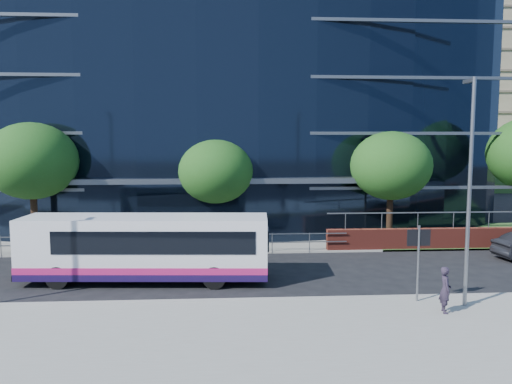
{
  "coord_description": "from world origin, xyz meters",
  "views": [
    {
      "loc": [
        -2.5,
        -18.93,
        6.03
      ],
      "look_at": [
        -0.8,
        8.0,
        3.19
      ],
      "focal_mm": 35.0,
      "sensor_mm": 36.0,
      "label": 1
    }
  ],
  "objects": [
    {
      "name": "city_bus",
      "position": [
        -5.77,
        2.07,
        1.49
      ],
      "size": [
        10.5,
        3.05,
        2.8
      ],
      "rotation": [
        0.0,
        0.0,
        -0.07
      ],
      "color": "silver",
      "rests_on": "ground"
    },
    {
      "name": "streetlight_east",
      "position": [
        6.0,
        -2.17,
        4.44
      ],
      "size": [
        0.15,
        0.77,
        8.0
      ],
      "color": "slate",
      "rests_on": "pavement_near"
    },
    {
      "name": "tree_far_b",
      "position": [
        -3.0,
        9.5,
        4.21
      ],
      "size": [
        4.29,
        4.29,
        6.05
      ],
      "color": "black",
      "rests_on": "ground"
    },
    {
      "name": "yellow_line_inner",
      "position": [
        0.0,
        -0.65,
        0.01
      ],
      "size": [
        80.0,
        0.08,
        0.01
      ],
      "primitive_type": "cube",
      "color": "gold",
      "rests_on": "ground"
    },
    {
      "name": "tree_far_a",
      "position": [
        -13.0,
        9.0,
        4.86
      ],
      "size": [
        4.95,
        4.95,
        6.98
      ],
      "color": "black",
      "rests_on": "ground"
    },
    {
      "name": "pavement_near",
      "position": [
        0.0,
        -5.0,
        0.07
      ],
      "size": [
        80.0,
        8.0,
        0.15
      ],
      "primitive_type": "cube",
      "color": "gray",
      "rests_on": "ground"
    },
    {
      "name": "far_forecourt",
      "position": [
        -6.0,
        11.0,
        0.05
      ],
      "size": [
        50.0,
        8.0,
        0.1
      ],
      "primitive_type": "cube",
      "color": "gray",
      "rests_on": "ground"
    },
    {
      "name": "apartment_block",
      "position": [
        32.0,
        57.21,
        11.11
      ],
      "size": [
        60.0,
        42.0,
        30.0
      ],
      "color": "#2D511E",
      "rests_on": "ground"
    },
    {
      "name": "street_sign",
      "position": [
        4.5,
        -1.59,
        2.15
      ],
      "size": [
        0.85,
        0.09,
        2.8
      ],
      "color": "slate",
      "rests_on": "pavement_near"
    },
    {
      "name": "tree_far_c",
      "position": [
        7.0,
        9.0,
        4.54
      ],
      "size": [
        4.62,
        4.62,
        6.51
      ],
      "color": "black",
      "rests_on": "ground"
    },
    {
      "name": "pedestrian",
      "position": [
        4.97,
        -2.85,
        0.94
      ],
      "size": [
        0.47,
        0.63,
        1.59
      ],
      "primitive_type": "imported",
      "rotation": [
        0.0,
        0.0,
        1.41
      ],
      "color": "#292031",
      "rests_on": "pavement_near"
    },
    {
      "name": "yellow_line_outer",
      "position": [
        0.0,
        -0.8,
        0.01
      ],
      "size": [
        80.0,
        0.08,
        0.01
      ],
      "primitive_type": "cube",
      "color": "gold",
      "rests_on": "ground"
    },
    {
      "name": "ground",
      "position": [
        0.0,
        0.0,
        0.0
      ],
      "size": [
        200.0,
        200.0,
        0.0
      ],
      "primitive_type": "plane",
      "color": "black",
      "rests_on": "ground"
    },
    {
      "name": "guard_railings",
      "position": [
        -8.0,
        7.0,
        0.82
      ],
      "size": [
        24.0,
        0.05,
        1.1
      ],
      "color": "slate",
      "rests_on": "ground"
    },
    {
      "name": "glass_office",
      "position": [
        -4.0,
        20.85,
        8.0
      ],
      "size": [
        44.0,
        23.1,
        16.0
      ],
      "color": "black",
      "rests_on": "ground"
    },
    {
      "name": "tree_dist_e",
      "position": [
        24.0,
        40.0,
        4.54
      ],
      "size": [
        4.62,
        4.62,
        6.51
      ],
      "color": "black",
      "rests_on": "ground"
    },
    {
      "name": "kerb",
      "position": [
        0.0,
        -1.0,
        0.08
      ],
      "size": [
        80.0,
        0.25,
        0.16
      ],
      "primitive_type": "cube",
      "color": "gray",
      "rests_on": "ground"
    }
  ]
}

